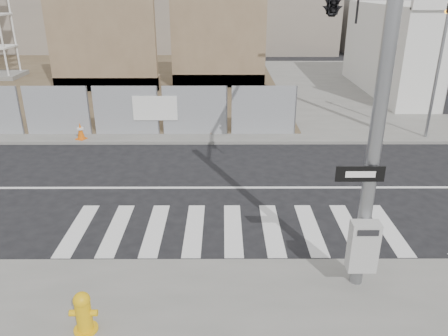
{
  "coord_description": "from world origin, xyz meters",
  "views": [
    {
      "loc": [
        -0.26,
        -12.25,
        5.79
      ],
      "look_at": [
        -0.23,
        -1.75,
        1.4
      ],
      "focal_mm": 35.0,
      "sensor_mm": 36.0,
      "label": 1
    }
  ],
  "objects_px": {
    "traffic_cone_c": "(81,131)",
    "signal_pole": "(345,34)",
    "fire_hydrant": "(83,312)",
    "traffic_cone_d": "(208,124)"
  },
  "relations": [
    {
      "from": "traffic_cone_c",
      "to": "signal_pole",
      "type": "bearing_deg",
      "value": -37.18
    },
    {
      "from": "fire_hydrant",
      "to": "traffic_cone_c",
      "type": "distance_m",
      "value": 11.01
    },
    {
      "from": "traffic_cone_c",
      "to": "traffic_cone_d",
      "type": "relative_size",
      "value": 0.9
    },
    {
      "from": "fire_hydrant",
      "to": "traffic_cone_d",
      "type": "distance_m",
      "value": 11.55
    },
    {
      "from": "fire_hydrant",
      "to": "traffic_cone_c",
      "type": "relative_size",
      "value": 1.19
    },
    {
      "from": "signal_pole",
      "to": "traffic_cone_d",
      "type": "distance_m",
      "value": 9.08
    },
    {
      "from": "signal_pole",
      "to": "fire_hydrant",
      "type": "bearing_deg",
      "value": -141.49
    },
    {
      "from": "traffic_cone_c",
      "to": "fire_hydrant",
      "type": "bearing_deg",
      "value": -72.98
    },
    {
      "from": "traffic_cone_d",
      "to": "fire_hydrant",
      "type": "bearing_deg",
      "value": -99.19
    },
    {
      "from": "signal_pole",
      "to": "traffic_cone_d",
      "type": "xyz_separation_m",
      "value": [
        -3.35,
        7.27,
        -4.29
      ]
    }
  ]
}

